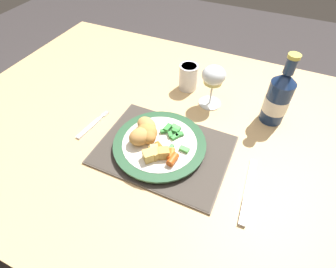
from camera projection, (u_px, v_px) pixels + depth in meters
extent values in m
plane|color=#383333|center=(176.00, 230.00, 1.35)|extent=(6.00, 6.00, 0.00)
cube|color=tan|center=(182.00, 135.00, 0.82)|extent=(1.53, 1.01, 0.04)
cube|color=tan|center=(99.00, 91.00, 1.57)|extent=(0.06, 0.06, 0.70)
cube|color=brown|center=(164.00, 150.00, 0.75)|extent=(0.37, 0.27, 0.01)
cube|color=#3C352E|center=(164.00, 149.00, 0.75)|extent=(0.36, 0.27, 0.00)
cylinder|color=silver|center=(160.00, 145.00, 0.75)|extent=(0.22, 0.22, 0.01)
cylinder|color=#2D5638|center=(160.00, 143.00, 0.74)|extent=(0.26, 0.26, 0.01)
cylinder|color=silver|center=(160.00, 142.00, 0.74)|extent=(0.21, 0.21, 0.00)
ellipsoid|color=tan|center=(140.00, 136.00, 0.72)|extent=(0.08, 0.08, 0.05)
ellipsoid|color=tan|center=(147.00, 125.00, 0.76)|extent=(0.08, 0.07, 0.04)
ellipsoid|color=#B77F3D|center=(147.00, 132.00, 0.74)|extent=(0.07, 0.06, 0.04)
ellipsoid|color=#B77F3D|center=(148.00, 135.00, 0.73)|extent=(0.08, 0.08, 0.04)
cube|color=green|center=(175.00, 137.00, 0.75)|extent=(0.02, 0.03, 0.01)
cube|color=#338438|center=(170.00, 135.00, 0.75)|extent=(0.02, 0.02, 0.01)
cube|color=#4CA84C|center=(184.00, 149.00, 0.72)|extent=(0.03, 0.02, 0.01)
cube|color=#338438|center=(175.00, 131.00, 0.76)|extent=(0.02, 0.01, 0.01)
cube|color=#338438|center=(179.00, 134.00, 0.75)|extent=(0.03, 0.03, 0.01)
cube|color=green|center=(176.00, 130.00, 0.77)|extent=(0.03, 0.02, 0.01)
cube|color=#4CA84C|center=(176.00, 127.00, 0.77)|extent=(0.03, 0.02, 0.01)
cube|color=#338438|center=(168.00, 128.00, 0.77)|extent=(0.02, 0.03, 0.01)
cube|color=#4CA84C|center=(171.00, 147.00, 0.72)|extent=(0.01, 0.02, 0.01)
cube|color=#338438|center=(164.00, 131.00, 0.76)|extent=(0.02, 0.02, 0.01)
cylinder|color=orange|center=(160.00, 147.00, 0.72)|extent=(0.04, 0.03, 0.02)
cylinder|color=#CC5119|center=(173.00, 159.00, 0.69)|extent=(0.02, 0.04, 0.02)
cylinder|color=#CC5119|center=(169.00, 154.00, 0.70)|extent=(0.04, 0.04, 0.02)
cylinder|color=orange|center=(172.00, 154.00, 0.70)|extent=(0.03, 0.04, 0.02)
cube|color=silver|center=(89.00, 128.00, 0.81)|extent=(0.03, 0.10, 0.01)
cube|color=silver|center=(101.00, 117.00, 0.84)|extent=(0.01, 0.02, 0.01)
cube|color=silver|center=(107.00, 114.00, 0.85)|extent=(0.00, 0.02, 0.00)
cube|color=silver|center=(106.00, 114.00, 0.86)|extent=(0.00, 0.02, 0.00)
cube|color=silver|center=(105.00, 113.00, 0.86)|extent=(0.00, 0.02, 0.00)
cube|color=silver|center=(104.00, 113.00, 0.86)|extent=(0.00, 0.02, 0.00)
cube|color=silver|center=(250.00, 179.00, 0.68)|extent=(0.03, 0.13, 0.00)
cube|color=#B2B2B7|center=(244.00, 212.00, 0.62)|extent=(0.02, 0.07, 0.01)
cylinder|color=silver|center=(210.00, 103.00, 0.89)|extent=(0.07, 0.07, 0.00)
cylinder|color=silver|center=(211.00, 93.00, 0.86)|extent=(0.01, 0.01, 0.08)
ellipsoid|color=silver|center=(214.00, 75.00, 0.81)|extent=(0.08, 0.08, 0.06)
cylinder|color=#E0D684|center=(213.00, 79.00, 0.82)|extent=(0.06, 0.06, 0.03)
cylinder|color=navy|center=(277.00, 102.00, 0.79)|extent=(0.07, 0.07, 0.14)
cone|color=navy|center=(286.00, 78.00, 0.73)|extent=(0.07, 0.07, 0.03)
cylinder|color=navy|center=(291.00, 66.00, 0.70)|extent=(0.03, 0.03, 0.05)
cylinder|color=#BFB74C|center=(294.00, 56.00, 0.68)|extent=(0.03, 0.03, 0.01)
cylinder|color=white|center=(276.00, 104.00, 0.80)|extent=(0.07, 0.07, 0.05)
cube|color=gold|center=(153.00, 150.00, 0.71)|extent=(0.03, 0.03, 0.02)
cube|color=#DBB256|center=(156.00, 154.00, 0.69)|extent=(0.03, 0.03, 0.03)
cube|color=gold|center=(165.00, 154.00, 0.70)|extent=(0.03, 0.03, 0.02)
cube|color=#E5BC66|center=(154.00, 150.00, 0.70)|extent=(0.03, 0.03, 0.03)
cube|color=gold|center=(164.00, 153.00, 0.69)|extent=(0.04, 0.04, 0.03)
cube|color=#DBB256|center=(148.00, 156.00, 0.69)|extent=(0.04, 0.04, 0.03)
cylinder|color=white|center=(188.00, 77.00, 0.92)|extent=(0.07, 0.07, 0.09)
cylinder|color=gray|center=(189.00, 67.00, 0.89)|extent=(0.05, 0.05, 0.01)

